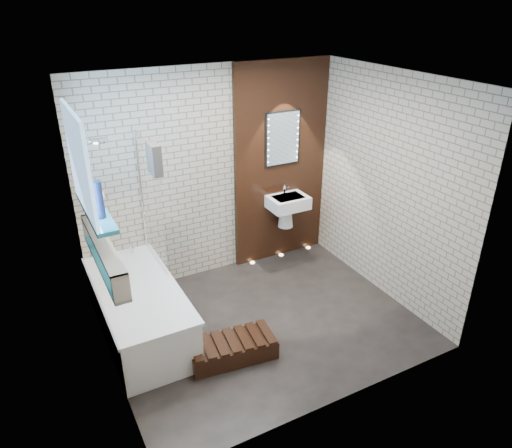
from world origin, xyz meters
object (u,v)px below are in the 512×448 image
walnut_step (232,349)px  bath_screen (151,203)px  led_mirror (283,139)px  bathtub (139,310)px  washbasin (287,206)px

walnut_step → bath_screen: bearing=105.3°
led_mirror → bath_screen: bearing=-169.3°
bathtub → walnut_step: 1.07m
bathtub → led_mirror: 2.68m
washbasin → led_mirror: bearing=90.0°
bathtub → bath_screen: bath_screen is taller
bath_screen → walnut_step: size_ratio=1.63×
bath_screen → led_mirror: (1.82, 0.34, 0.37)m
led_mirror → washbasin: bearing=-90.0°
bathtub → led_mirror: size_ratio=2.49×
bath_screen → walnut_step: bath_screen is taller
led_mirror → walnut_step: 2.66m
bathtub → walnut_step: size_ratio=2.02×
bath_screen → walnut_step: bearing=-74.7°
bath_screen → washbasin: bath_screen is taller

